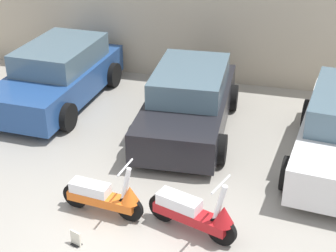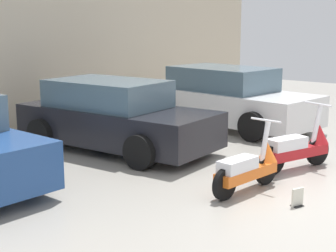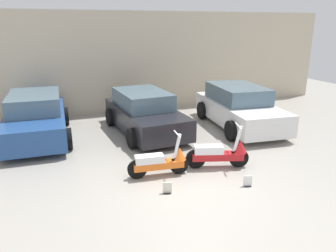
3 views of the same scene
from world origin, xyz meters
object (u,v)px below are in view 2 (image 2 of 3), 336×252
at_px(scooter_front_left, 249,167).
at_px(car_rear_center, 115,117).
at_px(scooter_front_right, 299,147).
at_px(car_rear_right, 228,99).
at_px(placard_near_left_scooter, 297,198).

distance_m(scooter_front_left, car_rear_center, 3.51).
bearing_deg(scooter_front_left, scooter_front_right, 3.10).
relative_size(scooter_front_left, scooter_front_right, 0.96).
distance_m(scooter_front_left, scooter_front_right, 1.58).
bearing_deg(car_rear_center, scooter_front_left, -13.91).
xyz_separation_m(car_rear_center, car_rear_right, (3.37, -0.55, 0.03)).
relative_size(scooter_front_right, car_rear_center, 0.37).
height_order(scooter_front_right, placard_near_left_scooter, scooter_front_right).
xyz_separation_m(scooter_front_left, car_rear_right, (4.00, 2.89, 0.32)).
distance_m(car_rear_center, placard_near_left_scooter, 4.42).
xyz_separation_m(scooter_front_left, placard_near_left_scooter, (-0.17, -0.87, -0.26)).
xyz_separation_m(scooter_front_left, car_rear_center, (0.63, 3.44, 0.29)).
relative_size(scooter_front_left, placard_near_left_scooter, 5.81).
bearing_deg(placard_near_left_scooter, car_rear_center, 79.49).
bearing_deg(placard_near_left_scooter, scooter_front_right, 24.28).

